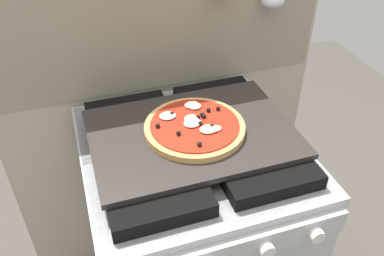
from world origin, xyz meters
TOP-DOWN VIEW (x-y plane):
  - kitchen_backsplash at (0.00, 0.33)m, footprint 1.10×0.09m
  - stove at (-0.00, -0.00)m, footprint 0.60×0.64m
  - baking_tray at (0.00, 0.00)m, footprint 0.54×0.38m
  - pizza_left at (0.01, 0.00)m, footprint 0.27×0.27m

SIDE VIEW (x-z plane):
  - stove at x=0.00m, z-range 0.00..0.90m
  - kitchen_backsplash at x=0.00m, z-range 0.01..1.56m
  - baking_tray at x=0.00m, z-range 0.90..0.92m
  - pizza_left at x=0.01m, z-range 0.91..0.94m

